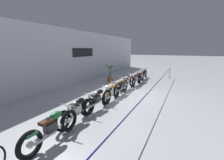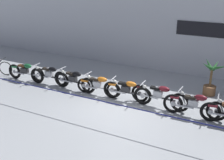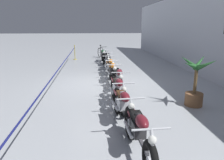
{
  "view_description": "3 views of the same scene",
  "coord_description": "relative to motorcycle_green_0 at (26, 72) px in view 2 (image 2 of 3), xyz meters",
  "views": [
    {
      "loc": [
        -8.27,
        -2.88,
        2.76
      ],
      "look_at": [
        -0.15,
        1.17,
        0.86
      ],
      "focal_mm": 24.0,
      "sensor_mm": 36.0,
      "label": 1
    },
    {
      "loc": [
        4.28,
        -9.19,
        5.07
      ],
      "look_at": [
        -0.67,
        0.5,
        0.87
      ],
      "focal_mm": 45.0,
      "sensor_mm": 36.0,
      "label": 2
    },
    {
      "loc": [
        9.13,
        -0.27,
        2.45
      ],
      "look_at": [
        1.36,
        0.46,
        0.49
      ],
      "focal_mm": 35.0,
      "sensor_mm": 36.0,
      "label": 3
    }
  ],
  "objects": [
    {
      "name": "ground_plane",
      "position": [
        5.46,
        -0.5,
        -0.47
      ],
      "size": [
        120.0,
        120.0,
        0.0
      ],
      "primitive_type": "plane",
      "color": "#B2B7BC"
    },
    {
      "name": "back_wall",
      "position": [
        5.46,
        4.63,
        1.63
      ],
      "size": [
        28.0,
        0.29,
        4.2
      ],
      "color": "silver",
      "rests_on": "ground"
    },
    {
      "name": "motorcycle_green_0",
      "position": [
        0.0,
        0.0,
        0.0
      ],
      "size": [
        2.19,
        0.62,
        0.95
      ],
      "color": "black",
      "rests_on": "ground"
    },
    {
      "name": "motorcycle_black_1",
      "position": [
        1.37,
        0.18,
        0.0
      ],
      "size": [
        2.22,
        0.62,
        0.94
      ],
      "color": "black",
      "rests_on": "ground"
    },
    {
      "name": "motorcycle_black_2",
      "position": [
        2.77,
        0.15,
        -0.01
      ],
      "size": [
        2.33,
        0.62,
        0.95
      ],
      "color": "black",
      "rests_on": "ground"
    },
    {
      "name": "motorcycle_orange_3",
      "position": [
        4.07,
        0.13,
        -0.01
      ],
      "size": [
        2.1,
        0.62,
        0.91
      ],
      "color": "black",
      "rests_on": "ground"
    },
    {
      "name": "motorcycle_orange_4",
      "position": [
        5.43,
        0.11,
        0.01
      ],
      "size": [
        2.17,
        0.62,
        0.96
      ],
      "color": "black",
      "rests_on": "ground"
    },
    {
      "name": "motorcycle_maroon_5",
      "position": [
        6.79,
        0.23,
        0.01
      ],
      "size": [
        2.46,
        0.62,
        0.96
      ],
      "color": "black",
      "rests_on": "ground"
    },
    {
      "name": "motorcycle_maroon_6",
      "position": [
        8.22,
        0.02,
        0.02
      ],
      "size": [
        2.35,
        0.62,
        0.96
      ],
      "color": "black",
      "rests_on": "ground"
    },
    {
      "name": "potted_palm_left_of_row",
      "position": [
        8.4,
        2.39,
        0.19
      ],
      "size": [
        1.09,
        1.02,
        1.61
      ],
      "color": "brown",
      "rests_on": "ground"
    },
    {
      "name": "stanchion_far_left",
      "position": [
        3.96,
        -1.99,
        0.3
      ],
      "size": [
        13.83,
        0.28,
        1.05
      ],
      "color": "gold",
      "rests_on": "ground"
    }
  ]
}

